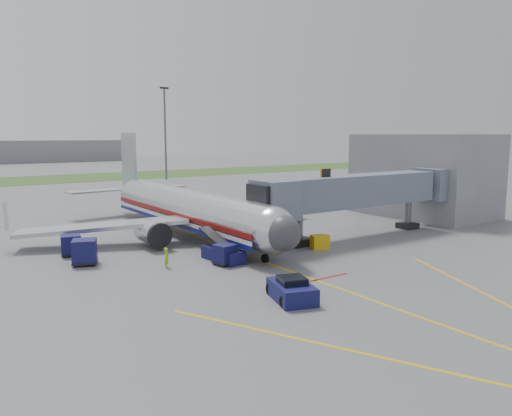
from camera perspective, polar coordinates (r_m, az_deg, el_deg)
ground at (r=37.97m, az=2.81°, el=-6.82°), size 400.00×400.00×0.00m
grass_strip at (r=121.53m, az=-24.01°, el=2.94°), size 300.00×25.00×0.01m
apron_markings at (r=32.65m, az=10.84°, el=-9.50°), size 21.52×50.00×0.01m
airliner at (r=50.14m, az=-7.83°, el=-0.09°), size 32.10×35.67×10.25m
jet_bridge at (r=49.28m, az=11.21°, el=1.82°), size 25.30×4.00×6.90m
terminal at (r=65.49m, az=18.58°, el=3.59°), size 10.00×16.00×10.00m
light_mast_right at (r=114.31m, az=-10.34°, el=8.63°), size 2.00×0.44×20.40m
pushback_tug at (r=30.64m, az=4.12°, el=-9.38°), size 3.09×3.98×1.46m
baggage_cart_a at (r=44.21m, az=-20.39°, el=-4.00°), size 1.89×1.89×1.72m
baggage_cart_b at (r=38.67m, az=-3.61°, el=-5.31°), size 1.74×1.74×1.58m
baggage_cart_c at (r=40.80m, az=-19.01°, el=-4.76°), size 2.35×2.35×1.96m
belt_loader at (r=39.88m, az=-3.81°, el=-5.21°), size 1.86×4.95×2.38m
ground_power_cart at (r=44.29m, az=7.30°, el=-3.88°), size 1.75×1.42×1.22m
ramp_worker at (r=38.31m, az=-10.17°, el=-5.61°), size 0.63×0.68×1.55m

